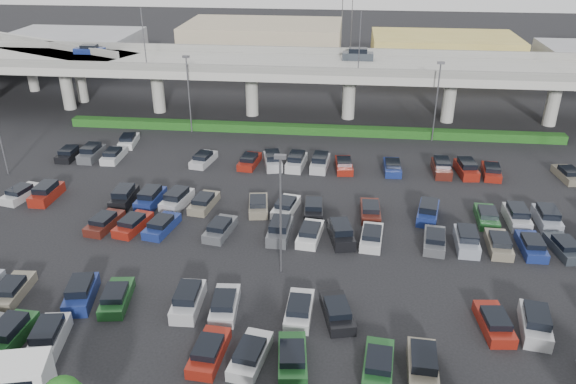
{
  "coord_description": "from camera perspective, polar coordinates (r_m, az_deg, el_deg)",
  "views": [
    {
      "loc": [
        4.69,
        -46.22,
        26.02
      ],
      "look_at": [
        -0.57,
        2.71,
        2.0
      ],
      "focal_mm": 35.0,
      "sensor_mm": 36.0,
      "label": 1
    }
  ],
  "objects": [
    {
      "name": "hedge",
      "position": [
        75.78,
        2.24,
        6.36
      ],
      "size": [
        66.0,
        1.6,
        1.1
      ],
      "primitive_type": "cube",
      "color": "#103710",
      "rests_on": "ground"
    },
    {
      "name": "ground",
      "position": [
        53.25,
        0.3,
        -3.24
      ],
      "size": [
        280.0,
        280.0,
        0.0
      ],
      "primitive_type": "plane",
      "color": "black"
    },
    {
      "name": "distant_buildings",
      "position": [
        110.57,
        10.3,
        13.99
      ],
      "size": [
        138.0,
        24.0,
        9.0
      ],
      "color": "gray",
      "rests_on": "ground"
    },
    {
      "name": "overpass",
      "position": [
        80.68,
        2.53,
        12.33
      ],
      "size": [
        150.0,
        13.0,
        15.8
      ],
      "color": "#999991",
      "rests_on": "ground"
    },
    {
      "name": "light_poles",
      "position": [
        52.86,
        -3.93,
        3.97
      ],
      "size": [
        66.9,
        48.38,
        10.3
      ],
      "color": "#505055",
      "rests_on": "ground"
    },
    {
      "name": "parked_cars",
      "position": [
        50.04,
        0.06,
        -4.48
      ],
      "size": [
        62.97,
        41.64,
        1.67
      ],
      "color": "#726B59",
      "rests_on": "ground"
    },
    {
      "name": "on_ramp",
      "position": [
        107.52,
        -26.62,
        13.1
      ],
      "size": [
        50.93,
        30.13,
        8.8
      ],
      "color": "#999991",
      "rests_on": "ground"
    }
  ]
}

